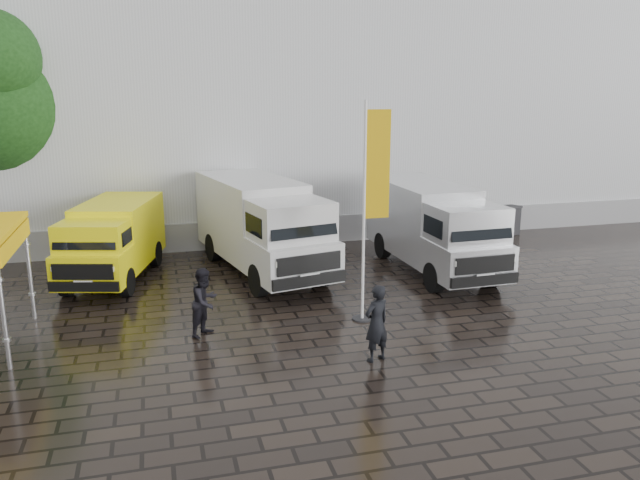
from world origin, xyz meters
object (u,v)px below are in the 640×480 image
Objects in this scene: van_white at (262,228)px; van_silver at (433,229)px; person_tent at (205,302)px; person_front at (376,323)px; wheelie_bin at (509,220)px; flagpole at (371,200)px; van_yellow at (113,243)px.

van_silver is at bearing -25.15° from van_white.
van_silver is 8.18m from person_tent.
van_white is 7.20m from person_front.
van_white is 5.22m from person_tent.
van_white reaches higher than wheelie_bin.
flagpole is 11.50m from wheelie_bin.
flagpole is at bearing -24.15° from van_yellow.
van_silver is at bearing -152.45° from wheelie_bin.
van_white is at bearing 9.41° from van_yellow.
flagpole reaches higher than wheelie_bin.
person_tent reaches higher than wheelie_bin.
person_front is (-0.68, -2.35, -2.19)m from flagpole.
van_white is 5.33m from flagpole.
van_silver is at bearing -23.35° from person_tent.
van_yellow is 5.64m from person_tent.
van_yellow is 4.36× the size of wheelie_bin.
van_silver reaches higher than van_yellow.
flagpole is (6.33, -5.16, 1.89)m from van_yellow.
person_front reaches higher than person_tent.
person_front is 1.03× the size of person_tent.
van_yellow is at bearing 178.93° from wheelie_bin.
person_tent is (-3.37, 2.37, -0.03)m from person_front.
person_front is at bearing -38.02° from van_yellow.
wheelie_bin is 13.36m from person_front.
flagpole is (-3.32, -3.52, 1.69)m from van_silver.
van_white reaches higher than van_silver.
van_white is at bearing -175.12° from wheelie_bin.
wheelie_bin is (10.31, 2.69, -0.86)m from van_white.
van_silver is (9.65, -1.64, 0.21)m from van_yellow.
van_white reaches higher than van_yellow.
person_front is at bearing -83.91° from person_tent.
person_tent is (2.28, -5.15, -0.32)m from van_yellow.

